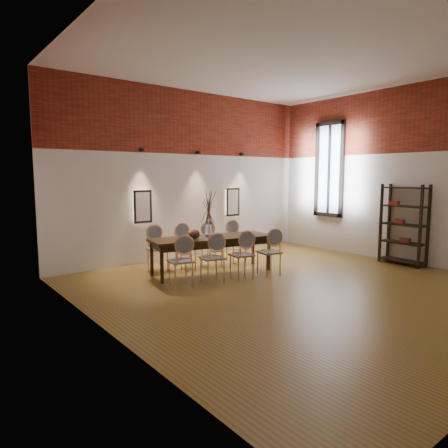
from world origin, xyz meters
TOP-DOWN VIEW (x-y plane):
  - floor at (0.00, 0.00)m, footprint 7.00×7.00m
  - ceiling at (0.00, 0.00)m, footprint 7.00×7.00m
  - wall_back at (0.00, 3.55)m, footprint 7.00×0.10m
  - wall_left at (-3.55, 0.00)m, footprint 0.10×7.00m
  - wall_right at (3.55, 0.00)m, footprint 0.10×7.00m
  - brick_band_back at (0.00, 3.48)m, footprint 7.00×0.02m
  - brick_band_left at (-3.48, 0.00)m, footprint 0.02×7.00m
  - brick_band_right at (3.48, 0.00)m, footprint 0.02×7.00m
  - niche_left at (-1.30, 3.45)m, footprint 0.36×0.06m
  - niche_right at (1.30, 3.45)m, footprint 0.36×0.06m
  - spot_fixture_left at (-1.30, 3.42)m, footprint 0.08×0.10m
  - spot_fixture_mid at (0.20, 3.42)m, footprint 0.08×0.10m
  - spot_fixture_right at (1.60, 3.42)m, footprint 0.08×0.10m
  - window_glass at (3.46, 2.00)m, footprint 0.02×0.78m
  - window_frame at (3.44, 2.00)m, footprint 0.08×0.90m
  - window_mullion at (3.44, 2.00)m, footprint 0.06×0.06m
  - dining_table at (-0.59, 1.79)m, footprint 2.61×1.28m
  - chair_near_a at (-1.64, 1.30)m, footprint 0.52×0.52m
  - chair_near_b at (-1.03, 1.18)m, footprint 0.52×0.52m
  - chair_near_c at (-0.41, 1.06)m, footprint 0.52×0.52m
  - chair_near_d at (0.20, 0.93)m, footprint 0.52×0.52m
  - chair_far_a at (-1.38, 2.64)m, footprint 0.52×0.52m
  - chair_far_b at (-0.76, 2.52)m, footprint 0.52×0.52m
  - chair_far_c at (-0.15, 2.39)m, footprint 0.52×0.52m
  - chair_far_d at (0.47, 2.27)m, footprint 0.52×0.52m
  - vase at (-0.66, 1.80)m, footprint 0.14×0.14m
  - dried_branches at (-0.66, 1.80)m, footprint 0.50×0.50m
  - bowl at (-1.00, 1.82)m, footprint 0.24×0.24m
  - book at (-0.43, 1.92)m, footprint 0.29×0.23m
  - shelving_rack at (3.28, -0.20)m, footprint 0.43×1.02m

SIDE VIEW (x-z plane):
  - floor at x=0.00m, z-range -0.02..0.00m
  - dining_table at x=-0.59m, z-range 0.00..0.75m
  - chair_near_a at x=-1.64m, z-range 0.00..0.94m
  - chair_near_b at x=-1.03m, z-range 0.00..0.94m
  - chair_near_c at x=-0.41m, z-range 0.00..0.94m
  - chair_near_d at x=0.20m, z-range 0.00..0.94m
  - chair_far_a at x=-1.38m, z-range 0.00..0.94m
  - chair_far_b at x=-0.76m, z-range 0.00..0.94m
  - chair_far_c at x=-0.15m, z-range 0.00..0.94m
  - chair_far_d at x=0.47m, z-range 0.00..0.94m
  - book at x=-0.43m, z-range 0.75..0.78m
  - bowl at x=-1.00m, z-range 0.75..0.93m
  - vase at x=-0.66m, z-range 0.75..1.05m
  - shelving_rack at x=3.28m, z-range 0.00..1.80m
  - niche_left at x=-1.30m, z-range 0.97..1.63m
  - niche_right at x=1.30m, z-range 0.97..1.63m
  - dried_branches at x=-0.66m, z-range 1.00..1.70m
  - wall_back at x=0.00m, z-range 0.00..4.00m
  - wall_left at x=-3.55m, z-range 0.00..4.00m
  - wall_right at x=3.55m, z-range 0.00..4.00m
  - window_glass at x=3.46m, z-range 0.96..3.34m
  - window_frame at x=3.44m, z-range 0.90..3.40m
  - window_mullion at x=3.44m, z-range 0.95..3.35m
  - spot_fixture_left at x=-1.30m, z-range 2.51..2.59m
  - spot_fixture_mid at x=0.20m, z-range 2.51..2.59m
  - spot_fixture_right at x=1.60m, z-range 2.51..2.59m
  - brick_band_back at x=0.00m, z-range 2.50..4.00m
  - brick_band_left at x=-3.48m, z-range 2.50..4.00m
  - brick_band_right at x=3.48m, z-range 2.50..4.00m
  - ceiling at x=0.00m, z-range 4.00..4.02m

